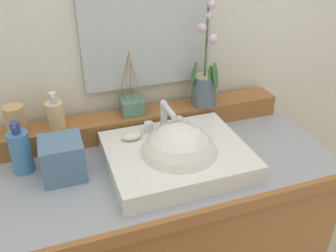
{
  "coord_description": "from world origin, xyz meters",
  "views": [
    {
      "loc": [
        -0.32,
        -0.97,
        1.56
      ],
      "look_at": [
        0.01,
        -0.01,
        0.98
      ],
      "focal_mm": 39.04,
      "sensor_mm": 36.0,
      "label": 1
    }
  ],
  "objects_px": {
    "sink_basin": "(178,159)",
    "soap_dispenser": "(55,113)",
    "tissue_box": "(63,158)",
    "soap_bar": "(132,136)",
    "tumbler_cup": "(16,121)",
    "reed_diffuser": "(132,106)",
    "lotion_bottle": "(21,151)",
    "potted_plant": "(205,83)"
  },
  "relations": [
    {
      "from": "soap_bar",
      "to": "tissue_box",
      "type": "relative_size",
      "value": 0.54
    },
    {
      "from": "soap_dispenser",
      "to": "tissue_box",
      "type": "height_order",
      "value": "soap_dispenser"
    },
    {
      "from": "sink_basin",
      "to": "tumbler_cup",
      "type": "relative_size",
      "value": 4.32
    },
    {
      "from": "sink_basin",
      "to": "tumbler_cup",
      "type": "bearing_deg",
      "value": 152.93
    },
    {
      "from": "soap_bar",
      "to": "sink_basin",
      "type": "bearing_deg",
      "value": -42.69
    },
    {
      "from": "sink_basin",
      "to": "soap_dispenser",
      "type": "relative_size",
      "value": 3.49
    },
    {
      "from": "potted_plant",
      "to": "soap_dispenser",
      "type": "bearing_deg",
      "value": 178.61
    },
    {
      "from": "sink_basin",
      "to": "soap_dispenser",
      "type": "xyz_separation_m",
      "value": [
        -0.35,
        0.26,
        0.1
      ]
    },
    {
      "from": "reed_diffuser",
      "to": "sink_basin",
      "type": "bearing_deg",
      "value": -72.8
    },
    {
      "from": "soap_dispenser",
      "to": "tumbler_cup",
      "type": "relative_size",
      "value": 1.24
    },
    {
      "from": "soap_bar",
      "to": "reed_diffuser",
      "type": "bearing_deg",
      "value": 74.7
    },
    {
      "from": "lotion_bottle",
      "to": "reed_diffuser",
      "type": "bearing_deg",
      "value": 17.13
    },
    {
      "from": "sink_basin",
      "to": "soap_dispenser",
      "type": "distance_m",
      "value": 0.45
    },
    {
      "from": "tumbler_cup",
      "to": "reed_diffuser",
      "type": "distance_m",
      "value": 0.4
    },
    {
      "from": "reed_diffuser",
      "to": "tissue_box",
      "type": "height_order",
      "value": "reed_diffuser"
    },
    {
      "from": "reed_diffuser",
      "to": "lotion_bottle",
      "type": "relative_size",
      "value": 1.35
    },
    {
      "from": "lotion_bottle",
      "to": "sink_basin",
      "type": "bearing_deg",
      "value": -16.82
    },
    {
      "from": "lotion_bottle",
      "to": "soap_bar",
      "type": "bearing_deg",
      "value": -4.86
    },
    {
      "from": "lotion_bottle",
      "to": "tissue_box",
      "type": "height_order",
      "value": "lotion_bottle"
    },
    {
      "from": "sink_basin",
      "to": "reed_diffuser",
      "type": "height_order",
      "value": "reed_diffuser"
    },
    {
      "from": "tissue_box",
      "to": "soap_dispenser",
      "type": "bearing_deg",
      "value": 89.35
    },
    {
      "from": "soap_bar",
      "to": "lotion_bottle",
      "type": "relative_size",
      "value": 0.39
    },
    {
      "from": "sink_basin",
      "to": "reed_diffuser",
      "type": "relative_size",
      "value": 1.86
    },
    {
      "from": "sink_basin",
      "to": "lotion_bottle",
      "type": "distance_m",
      "value": 0.5
    },
    {
      "from": "potted_plant",
      "to": "lotion_bottle",
      "type": "relative_size",
      "value": 2.2
    },
    {
      "from": "sink_basin",
      "to": "soap_dispenser",
      "type": "height_order",
      "value": "soap_dispenser"
    },
    {
      "from": "soap_dispenser",
      "to": "tissue_box",
      "type": "xyz_separation_m",
      "value": [
        -0.0,
        -0.18,
        -0.07
      ]
    },
    {
      "from": "potted_plant",
      "to": "tissue_box",
      "type": "distance_m",
      "value": 0.59
    },
    {
      "from": "potted_plant",
      "to": "reed_diffuser",
      "type": "xyz_separation_m",
      "value": [
        -0.28,
        0.02,
        -0.06
      ]
    },
    {
      "from": "tumbler_cup",
      "to": "reed_diffuser",
      "type": "height_order",
      "value": "reed_diffuser"
    },
    {
      "from": "soap_bar",
      "to": "tumbler_cup",
      "type": "bearing_deg",
      "value": 159.75
    },
    {
      "from": "tumbler_cup",
      "to": "reed_diffuser",
      "type": "xyz_separation_m",
      "value": [
        0.4,
        0.02,
        -0.02
      ]
    },
    {
      "from": "potted_plant",
      "to": "soap_dispenser",
      "type": "relative_size",
      "value": 3.06
    },
    {
      "from": "soap_dispenser",
      "to": "reed_diffuser",
      "type": "relative_size",
      "value": 0.53
    },
    {
      "from": "sink_basin",
      "to": "potted_plant",
      "type": "relative_size",
      "value": 1.14
    },
    {
      "from": "reed_diffuser",
      "to": "lotion_bottle",
      "type": "xyz_separation_m",
      "value": [
        -0.39,
        -0.12,
        -0.04
      ]
    },
    {
      "from": "sink_basin",
      "to": "reed_diffuser",
      "type": "distance_m",
      "value": 0.29
    },
    {
      "from": "tumbler_cup",
      "to": "lotion_bottle",
      "type": "xyz_separation_m",
      "value": [
        0.0,
        -0.1,
        -0.06
      ]
    },
    {
      "from": "soap_bar",
      "to": "tumbler_cup",
      "type": "xyz_separation_m",
      "value": [
        -0.36,
        0.13,
        0.06
      ]
    },
    {
      "from": "reed_diffuser",
      "to": "tissue_box",
      "type": "relative_size",
      "value": 1.86
    },
    {
      "from": "potted_plant",
      "to": "lotion_bottle",
      "type": "height_order",
      "value": "potted_plant"
    },
    {
      "from": "tumbler_cup",
      "to": "tissue_box",
      "type": "relative_size",
      "value": 0.8
    }
  ]
}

